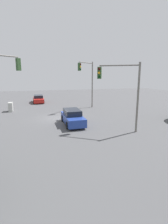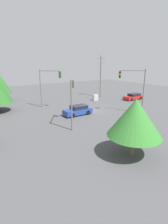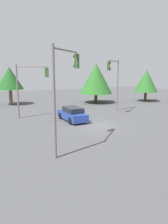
{
  "view_description": "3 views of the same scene",
  "coord_description": "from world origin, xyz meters",
  "px_view_note": "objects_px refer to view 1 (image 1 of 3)",
  "views": [
    {
      "loc": [
        -20.16,
        2.56,
        5.01
      ],
      "look_at": [
        -2.11,
        -2.66,
        1.03
      ],
      "focal_mm": 28.0,
      "sensor_mm": 36.0,
      "label": 1
    },
    {
      "loc": [
        -17.01,
        -23.33,
        8.0
      ],
      "look_at": [
        -2.84,
        -2.62,
        0.79
      ],
      "focal_mm": 28.0,
      "sensor_mm": 36.0,
      "label": 2
    },
    {
      "loc": [
        18.27,
        -10.65,
        5.5
      ],
      "look_at": [
        -1.02,
        -0.76,
        1.28
      ],
      "focal_mm": 35.0,
      "sensor_mm": 36.0,
      "label": 3
    }
  ],
  "objects_px": {
    "sedan_blue": "(73,117)",
    "electrical_cabinet": "(11,107)",
    "traffic_signal_aux": "(88,77)",
    "traffic_signal_cross": "(122,85)",
    "sedan_red": "(38,99)"
  },
  "relations": [
    {
      "from": "traffic_signal_aux",
      "to": "traffic_signal_cross",
      "type": "bearing_deg",
      "value": 45.08
    },
    {
      "from": "sedan_blue",
      "to": "sedan_red",
      "type": "xyz_separation_m",
      "value": [
        16.34,
        2.92,
        -0.08
      ]
    },
    {
      "from": "sedan_blue",
      "to": "sedan_red",
      "type": "relative_size",
      "value": 0.95
    },
    {
      "from": "traffic_signal_cross",
      "to": "traffic_signal_aux",
      "type": "relative_size",
      "value": 0.87
    },
    {
      "from": "sedan_blue",
      "to": "electrical_cabinet",
      "type": "height_order",
      "value": "sedan_blue"
    },
    {
      "from": "sedan_blue",
      "to": "traffic_signal_aux",
      "type": "height_order",
      "value": "traffic_signal_aux"
    },
    {
      "from": "sedan_red",
      "to": "traffic_signal_cross",
      "type": "bearing_deg",
      "value": 108.8
    },
    {
      "from": "sedan_blue",
      "to": "electrical_cabinet",
      "type": "bearing_deg",
      "value": -51.9
    },
    {
      "from": "sedan_blue",
      "to": "electrical_cabinet",
      "type": "distance_m",
      "value": 11.26
    },
    {
      "from": "sedan_blue",
      "to": "traffic_signal_cross",
      "type": "bearing_deg",
      "value": 139.21
    },
    {
      "from": "traffic_signal_cross",
      "to": "electrical_cabinet",
      "type": "relative_size",
      "value": 4.84
    },
    {
      "from": "sedan_red",
      "to": "electrical_cabinet",
      "type": "distance_m",
      "value": 8.5
    },
    {
      "from": "traffic_signal_cross",
      "to": "sedan_red",
      "type": "bearing_deg",
      "value": -37.4
    },
    {
      "from": "traffic_signal_aux",
      "to": "electrical_cabinet",
      "type": "relative_size",
      "value": 5.56
    },
    {
      "from": "electrical_cabinet",
      "to": "sedan_red",
      "type": "bearing_deg",
      "value": -28.33
    }
  ]
}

